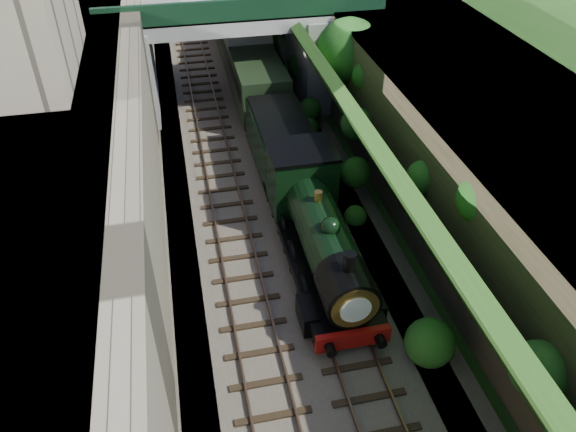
{
  "coord_description": "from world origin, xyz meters",
  "views": [
    {
      "loc": [
        -3.74,
        -9.51,
        16.1
      ],
      "look_at": [
        0.0,
        7.77,
        2.68
      ],
      "focal_mm": 35.0,
      "sensor_mm": 36.0,
      "label": 1
    }
  ],
  "objects": [
    {
      "name": "trackbed",
      "position": [
        0.0,
        20.0,
        0.1
      ],
      "size": [
        10.0,
        90.0,
        0.2
      ],
      "primitive_type": "cube",
      "color": "#473F38",
      "rests_on": "ground"
    },
    {
      "name": "tree",
      "position": [
        5.91,
        19.03,
        4.65
      ],
      "size": [
        3.6,
        3.8,
        6.6
      ],
      "color": "black",
      "rests_on": "ground"
    },
    {
      "name": "locomotive",
      "position": [
        1.2,
        7.57,
        1.89
      ],
      "size": [
        3.1,
        10.22,
        3.83
      ],
      "color": "black",
      "rests_on": "trackbed"
    },
    {
      "name": "tender",
      "position": [
        1.2,
        14.94,
        1.62
      ],
      "size": [
        2.7,
        6.0,
        3.05
      ],
      "color": "black",
      "rests_on": "trackbed"
    },
    {
      "name": "ground",
      "position": [
        0.0,
        0.0,
        0.0
      ],
      "size": [
        160.0,
        160.0,
        0.0
      ],
      "primitive_type": "plane",
      "color": "#1E4714",
      "rests_on": "ground"
    },
    {
      "name": "track_left",
      "position": [
        -2.0,
        20.0,
        0.25
      ],
      "size": [
        2.5,
        90.0,
        0.2
      ],
      "color": "black",
      "rests_on": "trackbed"
    },
    {
      "name": "embankment_slope",
      "position": [
        5.01,
        19.37,
        2.77
      ],
      "size": [
        4.7,
        90.0,
        6.45
      ],
      "color": "#1E4714",
      "rests_on": "ground"
    },
    {
      "name": "retaining_wall",
      "position": [
        -5.5,
        20.0,
        3.5
      ],
      "size": [
        1.0,
        90.0,
        7.0
      ],
      "primitive_type": "cube",
      "color": "#756B56",
      "rests_on": "ground"
    },
    {
      "name": "street_plateau_left",
      "position": [
        -9.0,
        20.0,
        3.5
      ],
      "size": [
        6.0,
        90.0,
        7.0
      ],
      "primitive_type": "cube",
      "color": "#262628",
      "rests_on": "ground"
    },
    {
      "name": "road_bridge",
      "position": [
        0.94,
        24.0,
        4.08
      ],
      "size": [
        16.0,
        6.4,
        7.25
      ],
      "color": "gray",
      "rests_on": "ground"
    },
    {
      "name": "street_plateau_right",
      "position": [
        9.5,
        20.0,
        3.12
      ],
      "size": [
        8.0,
        90.0,
        6.25
      ],
      "primitive_type": "cube",
      "color": "#262628",
      "rests_on": "ground"
    },
    {
      "name": "coach_front",
      "position": [
        1.2,
        27.54,
        2.05
      ],
      "size": [
        2.9,
        18.0,
        3.7
      ],
      "color": "black",
      "rests_on": "trackbed"
    },
    {
      "name": "building_near",
      "position": [
        -9.5,
        14.0,
        9.0
      ],
      "size": [
        4.0,
        8.0,
        4.0
      ],
      "primitive_type": "cube",
      "color": "gray",
      "rests_on": "street_plateau_left"
    },
    {
      "name": "track_right",
      "position": [
        1.2,
        20.0,
        0.25
      ],
      "size": [
        2.5,
        90.0,
        0.2
      ],
      "color": "black",
      "rests_on": "trackbed"
    }
  ]
}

